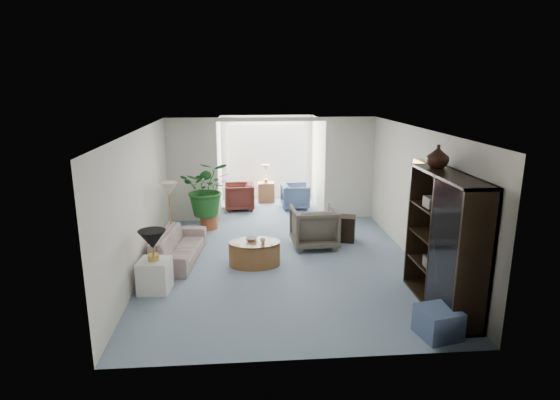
{
  "coord_description": "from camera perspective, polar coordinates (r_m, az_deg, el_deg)",
  "views": [
    {
      "loc": [
        -0.71,
        -7.93,
        3.28
      ],
      "look_at": [
        0.0,
        0.6,
        1.1
      ],
      "focal_mm": 29.54,
      "sensor_mm": 36.0,
      "label": 1
    }
  ],
  "objects": [
    {
      "name": "coffee_table",
      "position": [
        8.57,
        -3.17,
        -6.62
      ],
      "size": [
        1.14,
        1.14,
        0.45
      ],
      "primitive_type": "cylinder",
      "rotation": [
        0.0,
        0.0,
        -0.23
      ],
      "color": "brown",
      "rests_on": "ground"
    },
    {
      "name": "ottoman",
      "position": [
        6.66,
        19.0,
        -14.14
      ],
      "size": [
        0.58,
        0.58,
        0.39
      ],
      "primitive_type": "cube",
      "rotation": [
        0.0,
        0.0,
        0.21
      ],
      "color": "slate",
      "rests_on": "ground"
    },
    {
      "name": "window_blinds",
      "position": [
        13.23,
        -1.64,
        6.13
      ],
      "size": [
        2.2,
        0.02,
        1.5
      ],
      "primitive_type": "cube",
      "color": "white"
    },
    {
      "name": "window_pane",
      "position": [
        13.26,
        -1.64,
        6.14
      ],
      "size": [
        2.2,
        0.02,
        1.5
      ],
      "primitive_type": "cube",
      "color": "white"
    },
    {
      "name": "sunroom_floor",
      "position": [
        12.49,
        -1.33,
        -0.93
      ],
      "size": [
        2.6,
        2.6,
        0.0
      ],
      "primitive_type": "plane",
      "color": "#89A0B4",
      "rests_on": "ground"
    },
    {
      "name": "coffee_bowl",
      "position": [
        8.58,
        -3.55,
        -4.82
      ],
      "size": [
        0.27,
        0.27,
        0.05
      ],
      "primitive_type": "imported",
      "rotation": [
        0.0,
        0.0,
        -0.23
      ],
      "color": "silver",
      "rests_on": "coffee_table"
    },
    {
      "name": "side_table_dark",
      "position": [
        9.92,
        7.96,
        -3.51
      ],
      "size": [
        0.54,
        0.48,
        0.54
      ],
      "primitive_type": "cube",
      "rotation": [
        0.0,
        0.0,
        -0.3
      ],
      "color": "black",
      "rests_on": "ground"
    },
    {
      "name": "sunroom_chair_maroon",
      "position": [
        12.26,
        -5.07,
        0.43
      ],
      "size": [
        0.79,
        0.77,
        0.71
      ],
      "primitive_type": "imported",
      "rotation": [
        0.0,
        0.0,
        -1.54
      ],
      "color": "#5A241E",
      "rests_on": "ground"
    },
    {
      "name": "house_plant",
      "position": [
        10.58,
        -8.98,
        1.44
      ],
      "size": [
        1.15,
        1.0,
        1.28
      ],
      "primitive_type": "imported",
      "color": "#1F5A21",
      "rests_on": "plant_pot"
    },
    {
      "name": "coffee_cup",
      "position": [
        8.39,
        -2.15,
        -5.11
      ],
      "size": [
        0.12,
        0.12,
        0.09
      ],
      "primitive_type": "imported",
      "rotation": [
        0.0,
        0.0,
        -0.23
      ],
      "color": "silver",
      "rests_on": "coffee_table"
    },
    {
      "name": "floor",
      "position": [
        8.61,
        0.33,
        -8.1
      ],
      "size": [
        6.0,
        6.0,
        0.0
      ],
      "primitive_type": "plane",
      "color": "#89A0B4",
      "rests_on": "ground"
    },
    {
      "name": "framed_picture",
      "position": [
        8.59,
        17.0,
        3.06
      ],
      "size": [
        0.04,
        0.5,
        0.4
      ],
      "primitive_type": "cube",
      "color": "#BFB299"
    },
    {
      "name": "back_header",
      "position": [
        10.98,
        -1.05,
        9.96
      ],
      "size": [
        2.6,
        0.12,
        0.1
      ],
      "primitive_type": "cube",
      "color": "silver",
      "rests_on": "back_pier_left"
    },
    {
      "name": "sofa",
      "position": [
        9.0,
        -12.48,
        -5.58
      ],
      "size": [
        0.94,
        1.95,
        0.55
      ],
      "primitive_type": "imported",
      "rotation": [
        0.0,
        0.0,
        1.46
      ],
      "color": "#B6AD9A",
      "rests_on": "ground"
    },
    {
      "name": "floor_lamp",
      "position": [
        9.32,
        -13.63,
        1.29
      ],
      "size": [
        0.36,
        0.36,
        0.28
      ],
      "primitive_type": "cone",
      "color": "beige",
      "rests_on": "ground"
    },
    {
      "name": "back_pier_right",
      "position": [
        11.42,
        8.56,
        3.9
      ],
      "size": [
        1.2,
        0.12,
        2.5
      ],
      "primitive_type": "cube",
      "color": "silver",
      "rests_on": "ground"
    },
    {
      "name": "back_pier_left",
      "position": [
        11.18,
        -10.8,
        3.58
      ],
      "size": [
        1.2,
        0.12,
        2.5
      ],
      "primitive_type": "cube",
      "color": "silver",
      "rests_on": "ground"
    },
    {
      "name": "cabinet_urn",
      "position": [
        7.35,
        18.96,
        5.13
      ],
      "size": [
        0.34,
        0.34,
        0.35
      ],
      "primitive_type": "imported",
      "color": "black",
      "rests_on": "entertainment_cabinet"
    },
    {
      "name": "shelf_clutter",
      "position": [
        7.06,
        19.68,
        -3.69
      ],
      "size": [
        0.3,
        1.05,
        1.06
      ],
      "color": "#413E3C",
      "rests_on": "entertainment_cabinet"
    },
    {
      "name": "end_table",
      "position": [
        7.79,
        -15.23,
        -9.02
      ],
      "size": [
        0.53,
        0.53,
        0.53
      ],
      "primitive_type": "cube",
      "rotation": [
        0.0,
        0.0,
        -0.11
      ],
      "color": "white",
      "rests_on": "ground"
    },
    {
      "name": "wingback_chair",
      "position": [
        9.47,
        4.23,
        -3.36
      ],
      "size": [
        0.93,
        0.96,
        0.83
      ],
      "primitive_type": "imported",
      "rotation": [
        0.0,
        0.0,
        3.19
      ],
      "color": "#5A5347",
      "rests_on": "ground"
    },
    {
      "name": "sunroom_table",
      "position": [
        13.02,
        -1.75,
        0.97
      ],
      "size": [
        0.47,
        0.37,
        0.56
      ],
      "primitive_type": "cube",
      "rotation": [
        0.0,
        0.0,
        0.03
      ],
      "color": "brown",
      "rests_on": "ground"
    },
    {
      "name": "entertainment_cabinet",
      "position": [
        7.18,
        19.76,
        -4.97
      ],
      "size": [
        0.49,
        1.83,
        2.03
      ],
      "primitive_type": "cube",
      "color": "black",
      "rests_on": "ground"
    },
    {
      "name": "plant_pot",
      "position": [
        10.78,
        -8.82,
        -2.7
      ],
      "size": [
        0.4,
        0.4,
        0.32
      ],
      "primitive_type": "cylinder",
      "color": "#A4512F",
      "rests_on": "ground"
    },
    {
      "name": "table_lamp",
      "position": [
        7.58,
        -15.54,
        -4.74
      ],
      "size": [
        0.44,
        0.44,
        0.3
      ],
      "primitive_type": "cone",
      "color": "black",
      "rests_on": "end_table"
    },
    {
      "name": "sunroom_chair_blue",
      "position": [
        12.34,
        1.91,
        0.48
      ],
      "size": [
        0.75,
        0.73,
        0.67
      ],
      "primitive_type": "imported",
      "rotation": [
        0.0,
        0.0,
        1.6
      ],
      "color": "slate",
      "rests_on": "ground"
    }
  ]
}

